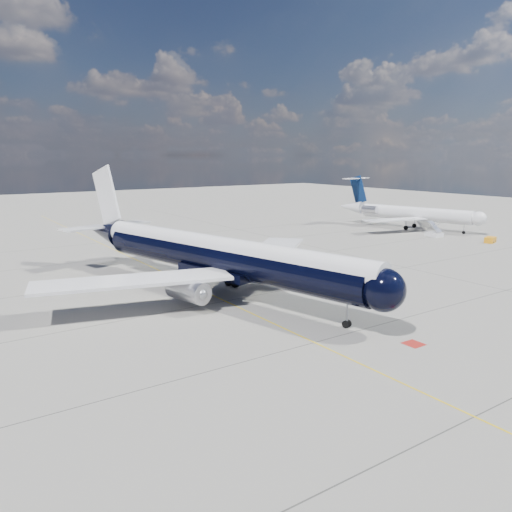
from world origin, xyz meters
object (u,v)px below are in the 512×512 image
at_px(main_airliner, 213,255).
at_px(regional_jet, 406,212).
at_px(service_tug, 490,240).
at_px(boarding_stair, 434,234).

bearing_deg(main_airliner, regional_jet, 6.36).
relative_size(main_airliner, service_tug, 16.49).
height_order(main_airliner, regional_jet, main_airliner).
bearing_deg(boarding_stair, main_airliner, -162.79).
xyz_separation_m(boarding_stair, service_tug, (2.56, -10.23, -0.07)).
xyz_separation_m(regional_jet, service_tug, (-1.89, -20.99, -3.05)).
relative_size(regional_jet, service_tug, 10.90).
height_order(regional_jet, boarding_stair, regional_jet).
xyz_separation_m(main_airliner, boarding_stair, (56.31, 11.08, -3.92)).
distance_m(regional_jet, service_tug, 21.30).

